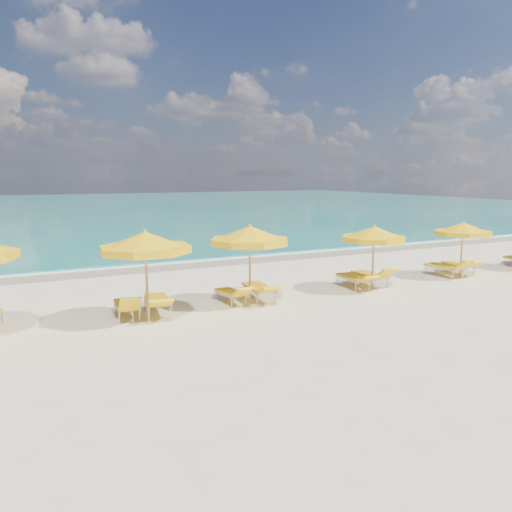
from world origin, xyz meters
name	(u,v)px	position (x,y,z in m)	size (l,w,h in m)	color
ground_plane	(276,299)	(0.00, 0.00, 0.00)	(120.00, 120.00, 0.00)	beige
ocean	(81,208)	(0.00, 48.00, 0.00)	(120.00, 80.00, 0.30)	#157663
wet_sand_band	(199,263)	(0.00, 7.40, 0.00)	(120.00, 2.60, 0.01)	tan
foam_line	(193,260)	(0.00, 8.20, 0.00)	(120.00, 1.20, 0.03)	white
whitecap_near	(43,245)	(-6.00, 17.00, 0.00)	(14.00, 0.36, 0.05)	white
whitecap_far	(222,223)	(8.00, 24.00, 0.00)	(18.00, 0.30, 0.05)	white
umbrella_3	(145,243)	(-4.36, -0.54, 2.18)	(3.17, 3.17, 2.55)	tan
umbrella_4	(250,236)	(-1.03, -0.17, 2.15)	(2.74, 2.74, 2.52)	tan
umbrella_5	(374,234)	(3.67, -0.30, 1.96)	(2.87, 2.87, 2.30)	tan
umbrella_6	(463,229)	(8.27, -0.07, 1.89)	(2.50, 2.50, 2.21)	tan
lounger_3_left	(127,310)	(-4.82, -0.01, 0.22)	(0.73, 1.80, 0.84)	#A5A8AD
lounger_3_right	(157,306)	(-3.95, -0.02, 0.24)	(0.96, 2.12, 0.76)	#A5A8AD
lounger_4_left	(231,297)	(-1.53, 0.16, 0.20)	(0.65, 1.68, 0.71)	#A5A8AD
lounger_4_right	(259,293)	(-0.56, 0.14, 0.24)	(0.85, 2.11, 0.73)	#A5A8AD
lounger_5_left	(354,282)	(3.21, 0.14, 0.23)	(0.79, 1.99, 0.70)	#A5A8AD
lounger_5_right	(370,279)	(4.03, 0.23, 0.23)	(0.67, 1.89, 0.87)	#A5A8AD
lounger_6_left	(445,271)	(7.73, 0.22, 0.24)	(0.85, 1.96, 0.88)	#A5A8AD
lounger_6_right	(459,268)	(8.67, 0.37, 0.22)	(0.76, 1.87, 0.74)	#A5A8AD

